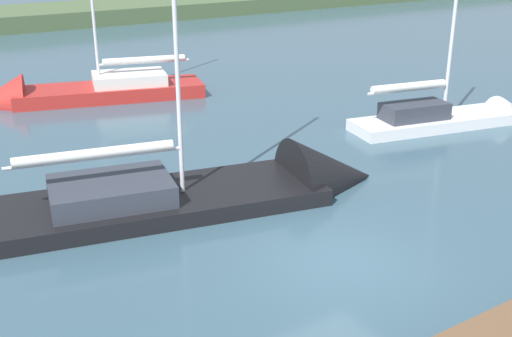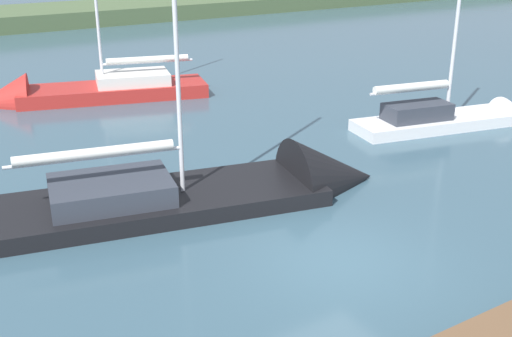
# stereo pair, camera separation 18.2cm
# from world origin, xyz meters

# --- Properties ---
(ground_plane) EXTENTS (200.00, 200.00, 0.00)m
(ground_plane) POSITION_xyz_m (0.00, 0.00, 0.00)
(ground_plane) COLOR #385666
(sailboat_behind_pier) EXTENTS (10.89, 4.91, 11.43)m
(sailboat_behind_pier) POSITION_xyz_m (-0.01, -4.20, 0.17)
(sailboat_behind_pier) COLOR black
(sailboat_behind_pier) RESTS_ON ground_plane
(sailboat_mid_channel) EXTENTS (8.00, 3.30, 8.21)m
(sailboat_mid_channel) POSITION_xyz_m (-10.44, -5.72, 0.13)
(sailboat_mid_channel) COLOR white
(sailboat_mid_channel) RESTS_ON ground_plane
(sailboat_outer_mooring) EXTENTS (9.91, 4.86, 11.68)m
(sailboat_outer_mooring) POSITION_xyz_m (0.79, -16.90, 0.22)
(sailboat_outer_mooring) COLOR #B22823
(sailboat_outer_mooring) RESTS_ON ground_plane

